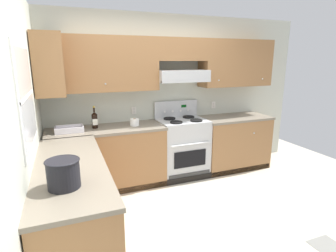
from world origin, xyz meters
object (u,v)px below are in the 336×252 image
object	(u,v)px
bowl	(69,130)
paper_towel_roll	(135,122)
wine_bottle	(95,120)
bucket	(63,173)
stove	(182,147)

from	to	relation	value
bowl	paper_towel_roll	xyz separation A→B (m)	(0.91, 0.03, 0.03)
wine_bottle	bowl	bearing A→B (deg)	-166.10
bowl	paper_towel_roll	world-z (taller)	paper_towel_roll
wine_bottle	bucket	world-z (taller)	wine_bottle
wine_bottle	paper_towel_roll	size ratio (longest dim) A/B	2.36
bucket	paper_towel_roll	world-z (taller)	bucket
bowl	bucket	distance (m)	1.72
stove	bucket	world-z (taller)	stove
wine_bottle	bowl	xyz separation A→B (m)	(-0.35, -0.09, -0.10)
stove	wine_bottle	world-z (taller)	wine_bottle
stove	paper_towel_roll	bearing A→B (deg)	-179.79
bowl	stove	bearing A→B (deg)	1.06
wine_bottle	bowl	distance (m)	0.37
paper_towel_roll	bucket	bearing A→B (deg)	-119.90
stove	bowl	xyz separation A→B (m)	(-1.70, -0.03, 0.46)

